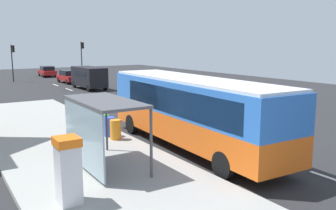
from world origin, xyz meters
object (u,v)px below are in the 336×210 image
(traffic_light_far_side, at_px, (13,57))
(sedan_far, at_px, (69,76))
(recycling_bin_orange, at_px, (116,130))
(recycling_bin_green, at_px, (104,124))
(bus, at_px, (191,108))
(ticket_machine, at_px, (68,170))
(recycling_bin_blue, at_px, (110,127))
(traffic_light_near_side, at_px, (82,54))
(bus_shelter, at_px, (97,117))
(sedan_near, at_px, (47,71))
(recycling_bin_red, at_px, (99,122))
(white_van, at_px, (89,76))

(traffic_light_far_side, bearing_deg, sedan_far, -42.67)
(recycling_bin_orange, bearing_deg, recycling_bin_green, 90.00)
(bus, height_order, traffic_light_far_side, traffic_light_far_side)
(sedan_far, height_order, ticket_machine, ticket_machine)
(recycling_bin_blue, distance_m, traffic_light_near_side, 32.75)
(traffic_light_far_side, bearing_deg, recycling_bin_blue, -91.98)
(ticket_machine, distance_m, bus_shelter, 3.13)
(sedan_near, distance_m, ticket_machine, 44.88)
(traffic_light_near_side, distance_m, bus_shelter, 37.17)
(bus, distance_m, recycling_bin_blue, 4.32)
(recycling_bin_orange, relative_size, recycling_bin_blue, 1.00)
(sedan_near, relative_size, traffic_light_far_side, 0.97)
(ticket_machine, distance_m, recycling_bin_red, 8.79)
(recycling_bin_red, distance_m, bus_shelter, 6.03)
(ticket_machine, xyz_separation_m, recycling_bin_green, (4.04, 7.10, -0.52))
(bus, relative_size, recycling_bin_red, 11.68)
(recycling_bin_blue, bearing_deg, traffic_light_far_side, 88.02)
(white_van, height_order, traffic_light_far_side, traffic_light_far_side)
(bus, bearing_deg, white_van, 80.47)
(white_van, relative_size, recycling_bin_green, 5.53)
(bus_shelter, bearing_deg, traffic_light_near_side, 71.30)
(sedan_near, distance_m, recycling_bin_blue, 37.79)
(ticket_machine, height_order, recycling_bin_red, ticket_machine)
(bus, xyz_separation_m, recycling_bin_blue, (-2.49, 3.33, -1.19))
(sedan_far, xyz_separation_m, bus_shelter, (-8.71, -31.02, 1.31))
(bus, distance_m, bus_shelter, 4.76)
(recycling_bin_orange, bearing_deg, white_van, 72.78)
(sedan_near, bearing_deg, ticket_machine, -103.58)
(bus, distance_m, white_van, 23.62)
(bus_shelter, bearing_deg, sedan_far, 74.31)
(sedan_near, relative_size, recycling_bin_green, 4.70)
(recycling_bin_orange, distance_m, recycling_bin_green, 1.40)
(sedan_near, relative_size, recycling_bin_orange, 4.70)
(sedan_far, bearing_deg, sedan_near, 90.00)
(recycling_bin_blue, distance_m, traffic_light_far_side, 32.08)
(ticket_machine, relative_size, recycling_bin_green, 2.04)
(white_van, bearing_deg, traffic_light_far_side, 113.79)
(traffic_light_near_side, height_order, traffic_light_far_side, traffic_light_near_side)
(recycling_bin_green, bearing_deg, sedan_near, 79.91)
(recycling_bin_blue, relative_size, recycling_bin_green, 1.00)
(sedan_far, bearing_deg, traffic_light_far_side, 137.33)
(recycling_bin_green, bearing_deg, recycling_bin_orange, -90.00)
(bus_shelter, bearing_deg, recycling_bin_red, 67.80)
(white_van, bearing_deg, bus_shelter, -109.76)
(recycling_bin_orange, bearing_deg, recycling_bin_blue, 90.00)
(recycling_bin_orange, xyz_separation_m, bus_shelter, (-2.21, -3.32, 1.44))
(white_van, xyz_separation_m, recycling_bin_orange, (-6.40, -20.65, -0.69))
(sedan_far, bearing_deg, white_van, -90.79)
(traffic_light_near_side, bearing_deg, recycling_bin_red, -108.05)
(recycling_bin_blue, bearing_deg, sedan_far, 76.47)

